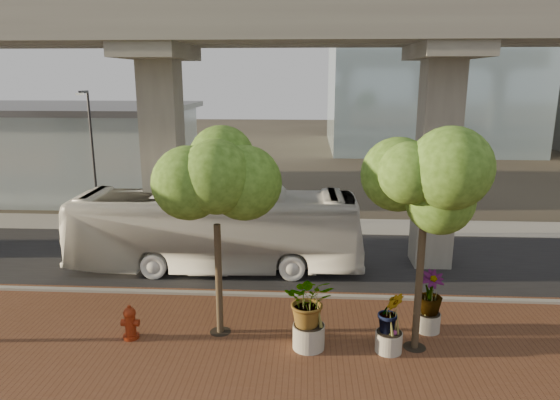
{
  "coord_description": "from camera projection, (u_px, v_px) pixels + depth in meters",
  "views": [
    {
      "loc": [
        0.48,
        -19.73,
        8.28
      ],
      "look_at": [
        -0.71,
        0.5,
        3.26
      ],
      "focal_mm": 32.0,
      "sensor_mm": 36.0,
      "label": 1
    }
  ],
  "objects": [
    {
      "name": "ground",
      "position": [
        296.0,
        278.0,
        21.14
      ],
      "size": [
        160.0,
        160.0,
        0.0
      ],
      "primitive_type": "plane",
      "color": "#312B23",
      "rests_on": "ground"
    },
    {
      "name": "brick_plaza",
      "position": [
        288.0,
        393.0,
        13.38
      ],
      "size": [
        70.0,
        13.0,
        0.06
      ],
      "primitive_type": "cube",
      "color": "brown",
      "rests_on": "ground"
    },
    {
      "name": "asphalt_road",
      "position": [
        297.0,
        260.0,
        23.07
      ],
      "size": [
        90.0,
        8.0,
        0.04
      ],
      "primitive_type": "cube",
      "color": "black",
      "rests_on": "ground"
    },
    {
      "name": "curb_strip",
      "position": [
        295.0,
        296.0,
        19.18
      ],
      "size": [
        70.0,
        0.25,
        0.16
      ],
      "primitive_type": "cube",
      "color": "gray",
      "rests_on": "ground"
    },
    {
      "name": "far_sidewalk",
      "position": [
        300.0,
        226.0,
        28.4
      ],
      "size": [
        90.0,
        3.0,
        0.06
      ],
      "primitive_type": "cube",
      "color": "gray",
      "rests_on": "ground"
    },
    {
      "name": "transit_viaduct",
      "position": [
        299.0,
        101.0,
        21.32
      ],
      "size": [
        72.0,
        5.6,
        12.4
      ],
      "color": "gray",
      "rests_on": "ground"
    },
    {
      "name": "station_pavilion",
      "position": [
        33.0,
        147.0,
        37.0
      ],
      "size": [
        23.0,
        13.0,
        6.3
      ],
      "color": "silver",
      "rests_on": "ground"
    },
    {
      "name": "transit_bus",
      "position": [
        216.0,
        230.0,
        21.73
      ],
      "size": [
        12.74,
        3.29,
        3.53
      ],
      "primitive_type": "imported",
      "rotation": [
        0.0,
        0.0,
        1.6
      ],
      "color": "silver",
      "rests_on": "ground"
    },
    {
      "name": "fire_hydrant",
      "position": [
        130.0,
        323.0,
        16.01
      ],
      "size": [
        0.57,
        0.51,
        1.14
      ],
      "color": "maroon",
      "rests_on": "ground"
    },
    {
      "name": "planter_front",
      "position": [
        309.0,
        304.0,
        15.22
      ],
      "size": [
        2.2,
        2.2,
        2.43
      ],
      "color": "#A29C92",
      "rests_on": "ground"
    },
    {
      "name": "planter_right",
      "position": [
        430.0,
        295.0,
        16.32
      ],
      "size": [
        1.95,
        1.95,
        2.08
      ],
      "color": "gray",
      "rests_on": "ground"
    },
    {
      "name": "planter_left",
      "position": [
        390.0,
        315.0,
        15.08
      ],
      "size": [
        1.82,
        1.82,
        2.01
      ],
      "color": "#9F9A8F",
      "rests_on": "ground"
    },
    {
      "name": "street_tree_near_west",
      "position": [
        216.0,
        191.0,
        15.38
      ],
      "size": [
        3.68,
        3.68,
        6.48
      ],
      "color": "#4A3B2A",
      "rests_on": "ground"
    },
    {
      "name": "street_tree_near_east",
      "position": [
        426.0,
        185.0,
        14.34
      ],
      "size": [
        3.52,
        3.52,
        6.81
      ],
      "color": "#4A3B2A",
      "rests_on": "ground"
    },
    {
      "name": "streetlamp_west",
      "position": [
        92.0,
        149.0,
        27.55
      ],
      "size": [
        0.37,
        1.09,
        7.52
      ],
      "color": "#29282D",
      "rests_on": "ground"
    },
    {
      "name": "streetlamp_east",
      "position": [
        443.0,
        137.0,
        25.38
      ],
      "size": [
        0.45,
        1.32,
        9.12
      ],
      "color": "#313137",
      "rests_on": "ground"
    }
  ]
}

